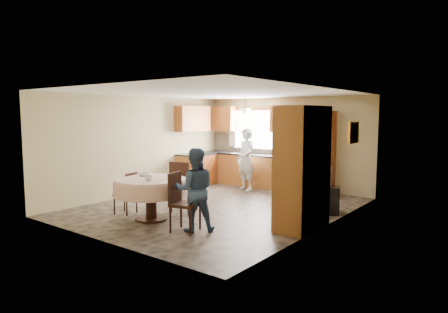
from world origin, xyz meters
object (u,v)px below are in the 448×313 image
person_sink (246,159)px  person_dining (195,190)px  oven_tower (319,153)px  chair_right (181,199)px  chair_back (182,184)px  chair_left (128,191)px  cupboard (302,168)px  dining_table (151,188)px  sideboard (303,188)px

person_sink → person_dining: size_ratio=1.14×
oven_tower → chair_right: bearing=-96.9°
chair_back → chair_right: bearing=116.8°
chair_left → chair_back: bearing=123.5°
chair_back → chair_right: size_ratio=1.04×
cupboard → person_dining: size_ratio=1.50×
chair_right → chair_left: bearing=68.1°
cupboard → dining_table: size_ratio=1.55×
dining_table → chair_back: 0.82m
cupboard → chair_right: 2.20m
person_sink → person_dining: (1.43, -3.67, -0.10)m
oven_tower → dining_table: (-1.51, -4.31, -0.43)m
cupboard → person_sink: size_ratio=1.31×
oven_tower → person_sink: (-1.78, -0.67, -0.23)m
sideboard → chair_left: sideboard is taller
person_sink → person_dining: bearing=-53.5°
sideboard → chair_right: 3.01m
oven_tower → chair_back: bearing=-112.9°
chair_left → oven_tower: bearing=140.0°
chair_right → sideboard: bearing=-32.3°
oven_tower → person_dining: 4.37m
sideboard → cupboard: cupboard is taller
sideboard → chair_back: 2.62m
person_dining → chair_right: bearing=-6.0°
oven_tower → chair_back: (-1.47, -3.49, -0.47)m
oven_tower → sideboard: bearing=-77.2°
chair_right → person_dining: size_ratio=0.70×
dining_table → chair_back: chair_back is taller
person_sink → sideboard: bearing=-8.6°
cupboard → person_dining: 1.93m
sideboard → cupboard: size_ratio=0.56×
dining_table → person_sink: size_ratio=0.85×
cupboard → chair_left: bearing=-160.1°
dining_table → chair_left: (-0.72, 0.03, -0.16)m
oven_tower → person_sink: size_ratio=1.27×
dining_table → chair_right: bearing=-10.8°
chair_back → chair_right: 1.37m
sideboard → person_dining: 2.83m
person_dining → chair_left: bearing=-45.6°
person_sink → oven_tower: bearing=36.0°
person_sink → chair_right: bearing=-56.8°
oven_tower → chair_right: 4.55m
cupboard → chair_left: cupboard is taller
sideboard → person_sink: bearing=147.8°
oven_tower → chair_right: size_ratio=2.06×
dining_table → person_dining: size_ratio=0.97×
cupboard → oven_tower: bearing=109.1°
chair_back → person_dining: 1.42m
person_sink → person_dining: 3.94m
chair_right → person_sink: (-1.23, 3.82, 0.27)m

